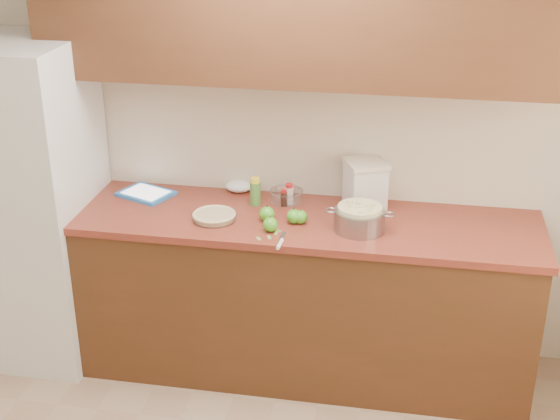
% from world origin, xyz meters
% --- Properties ---
extents(room_shell, '(3.60, 3.60, 3.60)m').
position_xyz_m(room_shell, '(0.00, 0.00, 1.30)').
color(room_shell, '#A08568').
rests_on(room_shell, ground).
extents(counter_run, '(2.64, 0.68, 0.92)m').
position_xyz_m(counter_run, '(0.00, 1.48, 0.46)').
color(counter_run, '#512916').
rests_on(counter_run, ground).
extents(upper_cabinets, '(2.60, 0.34, 0.70)m').
position_xyz_m(upper_cabinets, '(0.00, 1.63, 1.95)').
color(upper_cabinets, '#502E18').
rests_on(upper_cabinets, room_shell).
extents(fridge, '(0.70, 0.70, 1.80)m').
position_xyz_m(fridge, '(-1.44, 1.44, 0.90)').
color(fridge, silver).
rests_on(fridge, ground).
extents(pie, '(0.23, 0.23, 0.04)m').
position_xyz_m(pie, '(-0.36, 1.38, 0.94)').
color(pie, silver).
rests_on(pie, counter_run).
extents(colander, '(0.35, 0.26, 0.13)m').
position_xyz_m(colander, '(0.38, 1.39, 0.98)').
color(colander, gray).
rests_on(colander, counter_run).
extents(flour_canister, '(0.27, 0.27, 0.26)m').
position_xyz_m(flour_canister, '(0.39, 1.70, 1.05)').
color(flour_canister, silver).
rests_on(flour_canister, counter_run).
extents(tablet, '(0.34, 0.30, 0.02)m').
position_xyz_m(tablet, '(-0.82, 1.62, 0.93)').
color(tablet, '#2B7BD2').
rests_on(tablet, counter_run).
extents(paring_knife, '(0.03, 0.20, 0.02)m').
position_xyz_m(paring_knife, '(0.02, 1.15, 0.93)').
color(paring_knife, gray).
rests_on(paring_knife, counter_run).
extents(lemon_bottle, '(0.06, 0.06, 0.16)m').
position_xyz_m(lemon_bottle, '(-0.19, 1.61, 0.99)').
color(lemon_bottle, '#4C8C38').
rests_on(lemon_bottle, counter_run).
extents(cinnamon_shaker, '(0.05, 0.05, 0.12)m').
position_xyz_m(cinnamon_shaker, '(-0.02, 1.65, 0.98)').
color(cinnamon_shaker, beige).
rests_on(cinnamon_shaker, counter_run).
extents(vanilla_bottle, '(0.03, 0.03, 0.09)m').
position_xyz_m(vanilla_bottle, '(-0.04, 1.62, 0.96)').
color(vanilla_bottle, black).
rests_on(vanilla_bottle, counter_run).
extents(mixing_bowl, '(0.18, 0.18, 0.07)m').
position_xyz_m(mixing_bowl, '(-0.04, 1.68, 0.96)').
color(mixing_bowl, silver).
rests_on(mixing_bowl, counter_run).
extents(paper_towel, '(0.15, 0.13, 0.06)m').
position_xyz_m(paper_towel, '(-0.32, 1.77, 0.95)').
color(paper_towel, white).
rests_on(paper_towel, counter_run).
extents(apple_left, '(0.08, 0.08, 0.09)m').
position_xyz_m(apple_left, '(-0.09, 1.41, 0.96)').
color(apple_left, '#459F23').
rests_on(apple_left, counter_run).
extents(apple_center, '(0.08, 0.08, 0.09)m').
position_xyz_m(apple_center, '(0.05, 1.41, 0.96)').
color(apple_center, '#459F23').
rests_on(apple_center, counter_run).
extents(apple_front, '(0.07, 0.07, 0.09)m').
position_xyz_m(apple_front, '(-0.05, 1.29, 0.96)').
color(apple_front, '#459F23').
rests_on(apple_front, counter_run).
extents(apple_extra, '(0.07, 0.07, 0.08)m').
position_xyz_m(apple_extra, '(0.08, 1.41, 0.96)').
color(apple_extra, '#459F23').
rests_on(apple_extra, counter_run).
extents(peel_a, '(0.04, 0.03, 0.00)m').
position_xyz_m(peel_a, '(-0.02, 1.31, 0.92)').
color(peel_a, '#7EB055').
rests_on(peel_a, counter_run).
extents(peel_b, '(0.03, 0.04, 0.00)m').
position_xyz_m(peel_b, '(-0.04, 1.22, 0.92)').
color(peel_b, '#7EB055').
rests_on(peel_b, counter_run).
extents(peel_c, '(0.02, 0.04, 0.00)m').
position_xyz_m(peel_c, '(-0.02, 1.27, 0.92)').
color(peel_c, '#7EB055').
rests_on(peel_c, counter_run).
extents(peel_d, '(0.03, 0.04, 0.00)m').
position_xyz_m(peel_d, '(-0.09, 1.20, 0.92)').
color(peel_d, '#7EB055').
rests_on(peel_d, counter_run).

